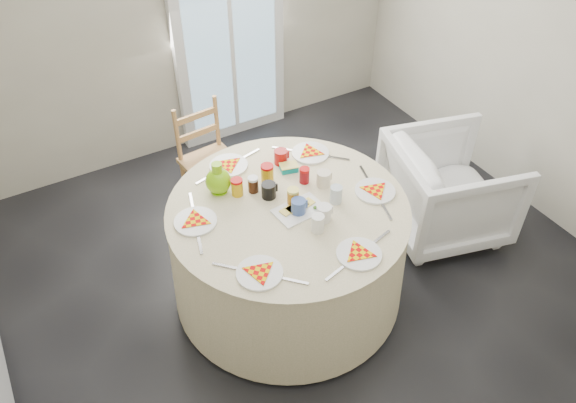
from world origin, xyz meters
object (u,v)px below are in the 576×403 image
table (288,251)px  armchair (448,187)px  wooden_chair (210,158)px  green_pitcher (218,177)px

table → armchair: size_ratio=1.83×
table → wooden_chair: size_ratio=1.73×
armchair → green_pitcher: 1.73m
table → green_pitcher: green_pitcher is taller
table → green_pitcher: bearing=131.2°
wooden_chair → armchair: 1.77m
wooden_chair → armchair: bearing=-43.9°
armchair → green_pitcher: green_pitcher is taller
table → armchair: bearing=-1.6°
armchair → green_pitcher: bearing=91.7°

